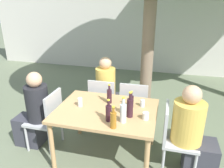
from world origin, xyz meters
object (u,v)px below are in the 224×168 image
at_px(water_bottle_1, 123,113).
at_px(wine_bottle_3, 131,101).
at_px(patio_chair_0, 48,117).
at_px(person_seated_0, 34,114).
at_px(drinking_glass_0, 146,116).
at_px(drinking_glass_2, 80,102).
at_px(patio_chair_2, 103,101).
at_px(person_seated_1, 193,135).
at_px(person_seated_2, 107,93).
at_px(patio_chair_1, 174,135).
at_px(wine_bottle_4, 109,113).
at_px(amber_bottle_2, 113,120).
at_px(patio_chair_3, 134,104).
at_px(wine_bottle_0, 109,96).
at_px(dining_table_front, 106,115).
at_px(wine_bottle_5, 130,107).
at_px(drinking_glass_1, 143,103).

bearing_deg(water_bottle_1, wine_bottle_3, 85.96).
height_order(patio_chair_0, person_seated_0, person_seated_0).
xyz_separation_m(drinking_glass_0, drinking_glass_2, (-0.91, 0.12, 0.01)).
height_order(patio_chair_2, person_seated_1, person_seated_1).
distance_m(patio_chair_0, person_seated_2, 1.15).
xyz_separation_m(patio_chair_1, wine_bottle_4, (-0.79, -0.27, 0.36)).
relative_size(person_seated_2, amber_bottle_2, 4.55).
relative_size(person_seated_0, person_seated_2, 0.96).
bearing_deg(person_seated_1, water_bottle_1, 106.65).
distance_m(patio_chair_0, patio_chair_2, 0.97).
bearing_deg(person_seated_2, patio_chair_3, 156.42).
relative_size(wine_bottle_0, water_bottle_1, 0.86).
bearing_deg(patio_chair_0, dining_table_front, 90.00).
height_order(wine_bottle_5, drinking_glass_0, wine_bottle_5).
relative_size(patio_chair_2, wine_bottle_0, 3.25).
relative_size(person_seated_0, wine_bottle_4, 4.23).
xyz_separation_m(patio_chair_2, person_seated_0, (-0.87, -0.73, 0.02)).
bearing_deg(amber_bottle_2, drinking_glass_1, 67.40).
distance_m(patio_chair_2, drinking_glass_0, 1.21).
relative_size(patio_chair_0, drinking_glass_2, 7.53).
xyz_separation_m(wine_bottle_4, drinking_glass_2, (-0.48, 0.27, -0.05)).
bearing_deg(drinking_glass_0, wine_bottle_5, 175.75).
xyz_separation_m(patio_chair_0, patio_chair_1, (1.79, 0.00, 0.00)).
distance_m(dining_table_front, patio_chair_0, 0.91).
height_order(patio_chair_1, wine_bottle_5, wine_bottle_5).
xyz_separation_m(wine_bottle_5, drinking_glass_2, (-0.71, 0.11, -0.07)).
xyz_separation_m(person_seated_2, wine_bottle_0, (0.25, -0.76, 0.31)).
bearing_deg(wine_bottle_5, patio_chair_1, 10.72).
relative_size(patio_chair_2, amber_bottle_2, 3.32).
xyz_separation_m(patio_chair_1, wine_bottle_5, (-0.56, -0.11, 0.38)).
xyz_separation_m(dining_table_front, wine_bottle_5, (0.33, -0.11, 0.21)).
xyz_separation_m(person_seated_1, drinking_glass_1, (-0.67, 0.21, 0.26)).
height_order(person_seated_0, person_seated_1, person_seated_1).
bearing_deg(drinking_glass_2, person_seated_2, 83.69).
relative_size(wine_bottle_0, drinking_glass_2, 2.32).
xyz_separation_m(dining_table_front, wine_bottle_0, (-0.01, 0.20, 0.19)).
bearing_deg(wine_bottle_5, patio_chair_2, 125.65).
xyz_separation_m(dining_table_front, person_seated_0, (-1.13, -0.00, -0.14)).
xyz_separation_m(dining_table_front, patio_chair_2, (-0.27, 0.73, -0.16)).
bearing_deg(patio_chair_0, wine_bottle_3, 97.13).
relative_size(person_seated_0, person_seated_1, 0.99).
xyz_separation_m(person_seated_2, drinking_glass_2, (-0.11, -0.96, 0.27)).
xyz_separation_m(wine_bottle_5, drinking_glass_1, (0.12, 0.32, -0.08)).
xyz_separation_m(person_seated_0, drinking_glass_2, (0.76, -0.00, 0.29)).
bearing_deg(wine_bottle_0, drinking_glass_1, 1.13).
distance_m(wine_bottle_5, drinking_glass_1, 0.35).
height_order(wine_bottle_4, drinking_glass_2, wine_bottle_4).
xyz_separation_m(amber_bottle_2, drinking_glass_1, (0.26, 0.61, -0.06)).
bearing_deg(dining_table_front, wine_bottle_5, -17.65).
distance_m(person_seated_2, wine_bottle_5, 1.27).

